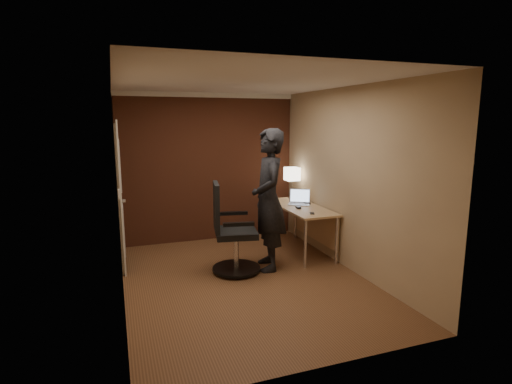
% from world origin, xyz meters
% --- Properties ---
extents(room, '(4.00, 4.00, 4.00)m').
position_xyz_m(room, '(-0.27, 1.54, 1.37)').
color(room, brown).
rests_on(room, ground).
extents(desk, '(0.60, 1.50, 0.73)m').
position_xyz_m(desk, '(1.25, 0.81, 0.60)').
color(desk, tan).
rests_on(desk, ground).
extents(desk_lamp, '(0.22, 0.22, 0.54)m').
position_xyz_m(desk_lamp, '(1.31, 1.43, 1.15)').
color(desk_lamp, silver).
rests_on(desk_lamp, desk).
extents(laptop, '(0.42, 0.39, 0.23)m').
position_xyz_m(laptop, '(1.24, 0.98, 0.79)').
color(laptop, silver).
rests_on(laptop, desk).
extents(mouse, '(0.07, 0.11, 0.03)m').
position_xyz_m(mouse, '(1.08, 0.68, 0.75)').
color(mouse, black).
rests_on(mouse, desk).
extents(phone, '(0.10, 0.13, 0.01)m').
position_xyz_m(phone, '(1.12, 0.31, 0.73)').
color(phone, black).
rests_on(phone, desk).
extents(wallet, '(0.11, 0.12, 0.02)m').
position_xyz_m(wallet, '(1.35, 0.93, 0.74)').
color(wallet, black).
rests_on(wallet, desk).
extents(office_chair, '(0.66, 0.73, 1.21)m').
position_xyz_m(office_chair, '(-0.10, 0.32, 0.54)').
color(office_chair, black).
rests_on(office_chair, ground).
extents(person, '(0.59, 0.78, 1.95)m').
position_xyz_m(person, '(0.45, 0.31, 0.97)').
color(person, black).
rests_on(person, ground).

